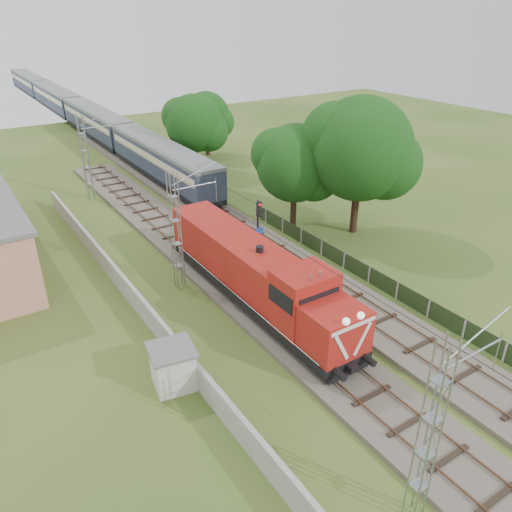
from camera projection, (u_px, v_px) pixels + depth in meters
ground at (332, 368)px, 25.95m from camera, size 140.00×140.00×0.00m
track_main at (258, 305)px, 31.11m from camera, size 4.20×70.00×0.45m
track_side at (225, 220)px, 43.27m from camera, size 4.20×80.00×0.45m
catenary at (177, 231)px, 31.68m from camera, size 3.31×70.00×8.00m
boundary_wall at (129, 292)px, 31.45m from camera, size 0.25×40.00×1.50m
fence at (397, 291)px, 31.81m from camera, size 0.12×32.00×1.20m
locomotive at (255, 273)px, 30.43m from camera, size 3.07×17.54×4.45m
coach_rake at (74, 108)px, 77.65m from camera, size 3.03×90.52×3.51m
signal_post at (259, 222)px, 34.55m from camera, size 0.55×0.43×5.02m
relay_hut at (173, 367)px, 24.34m from camera, size 2.47×2.47×2.22m
tree_a at (296, 164)px, 40.32m from camera, size 6.66×6.35×8.64m
tree_b at (362, 150)px, 38.52m from camera, size 8.50×8.10×11.02m
tree_c at (195, 124)px, 54.30m from camera, size 6.55×6.24×8.49m
tree_d at (207, 116)px, 60.65m from camera, size 5.95×5.67×7.72m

